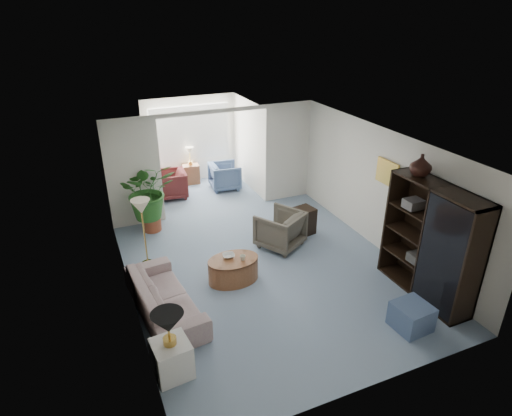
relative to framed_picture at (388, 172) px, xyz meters
name	(u,v)px	position (x,y,z in m)	size (l,w,h in m)	color
floor	(268,272)	(-2.46, 0.10, -1.70)	(6.00, 6.00, 0.00)	#8BA2B8
sunroom_floor	(205,194)	(-2.46, 4.20, -1.70)	(2.60, 2.60, 0.00)	#8BA2B8
back_pier_left	(134,174)	(-4.36, 3.10, -0.45)	(1.20, 0.12, 2.50)	white
back_pier_right	(288,152)	(-0.56, 3.10, -0.45)	(1.20, 0.12, 2.50)	white
back_header	(214,111)	(-2.46, 3.10, 0.75)	(2.60, 0.12, 0.10)	white
window_pane	(190,133)	(-2.46, 5.28, -0.30)	(2.20, 0.02, 1.50)	white
window_blinds	(191,133)	(-2.46, 5.25, -0.30)	(2.20, 0.02, 1.50)	white
framed_picture	(388,172)	(0.00, 0.00, 0.00)	(0.04, 0.50, 0.40)	#B2A28E
sofa	(164,297)	(-4.52, -0.29, -1.40)	(2.07, 0.81, 0.60)	#B5AA99
end_table	(172,359)	(-4.72, -1.64, -1.43)	(0.49, 0.49, 0.54)	white
table_lamp	(168,323)	(-4.72, -1.64, -0.81)	(0.44, 0.44, 0.30)	black
floor_lamp	(141,207)	(-4.52, 1.30, -0.45)	(0.36, 0.36, 0.28)	#FAEDC6
coffee_table	(233,270)	(-3.16, 0.14, -1.47)	(0.95, 0.95, 0.45)	brown
coffee_bowl	(229,256)	(-3.21, 0.24, -1.22)	(0.22, 0.22, 0.05)	silver
coffee_cup	(243,258)	(-3.01, 0.04, -1.20)	(0.10, 0.10, 0.10)	beige
wingback_chair	(280,229)	(-1.82, 0.92, -1.31)	(0.83, 0.85, 0.78)	#5A5347
side_table_dark	(302,221)	(-1.12, 1.22, -1.40)	(0.50, 0.40, 0.60)	black
entertainment_cabinet	(430,242)	(-0.23, -1.53, -0.68)	(0.49, 1.83, 2.04)	black
cabinet_urn	(421,165)	(-0.23, -1.03, 0.52)	(0.36, 0.36, 0.37)	black
ottoman	(411,316)	(-1.05, -2.18, -1.49)	(0.53, 0.53, 0.42)	slate
plant_pot	(152,224)	(-4.15, 2.69, -1.54)	(0.40, 0.40, 0.32)	brown
house_plant	(148,190)	(-4.15, 2.69, -0.73)	(1.17, 1.01, 1.30)	#296221
sunroom_chair_blue	(225,176)	(-1.82, 4.34, -1.34)	(0.77, 0.79, 0.72)	slate
sunroom_chair_maroon	(171,184)	(-3.32, 4.34, -1.34)	(0.77, 0.79, 0.72)	#5B1F24
sunroom_table	(191,174)	(-2.57, 5.09, -1.43)	(0.45, 0.35, 0.55)	brown
shelf_clutter	(432,241)	(-0.28, -1.61, -0.61)	(0.30, 1.28, 1.06)	#44413F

